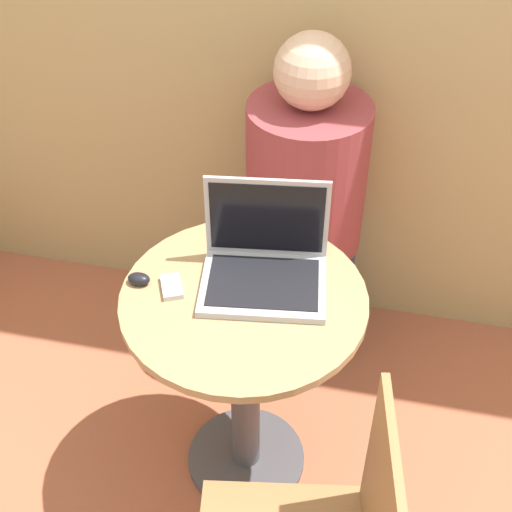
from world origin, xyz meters
name	(u,v)px	position (x,y,z in m)	size (l,w,h in m)	color
ground_plane	(246,459)	(0.00, 0.00, 0.00)	(12.00, 12.00, 0.00)	#B26042
round_table	(245,354)	(0.00, 0.00, 0.52)	(0.65, 0.65, 0.75)	#4C4C51
laptop	(265,262)	(0.04, 0.08, 0.80)	(0.35, 0.29, 0.26)	#B7B7BC
cell_phone	(172,287)	(-0.19, -0.01, 0.76)	(0.08, 0.10, 0.02)	silver
computer_mouse	(139,279)	(-0.28, -0.01, 0.76)	(0.06, 0.04, 0.03)	black
person_seated	(305,219)	(0.06, 0.67, 0.50)	(0.40, 0.61, 1.20)	#3D4766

